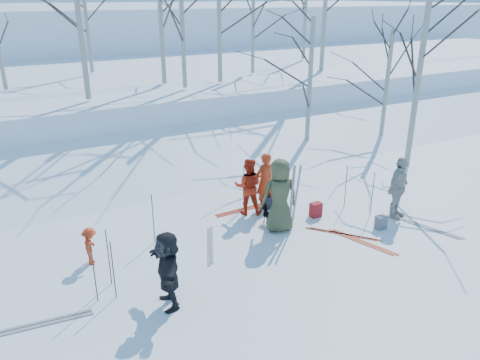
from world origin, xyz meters
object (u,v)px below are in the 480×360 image
dog (270,216)px  skier_red_seated (90,246)px  skier_red_north (265,181)px  skier_cream_east (398,188)px  skier_redor_behind (248,186)px  backpack_red (316,210)px  skier_olive_center (280,196)px  skier_grey_west (168,270)px  backpack_dark (268,202)px  backpack_grey (381,222)px

dog → skier_red_seated: bearing=-12.4°
skier_red_north → skier_cream_east: (2.97, -2.31, 0.04)m
skier_redor_behind → backpack_red: size_ratio=3.97×
dog → skier_cream_east: bearing=149.8°
skier_olive_center → skier_grey_west: 4.13m
skier_redor_behind → skier_red_seated: (-4.60, -0.63, -0.37)m
skier_redor_behind → dog: 1.10m
skier_red_north → backpack_dark: bearing=129.7°
skier_red_north → dog: 1.23m
skier_olive_center → backpack_red: bearing=-158.6°
skier_red_north → skier_cream_east: 3.77m
dog → skier_redor_behind: bearing=-87.9°
backpack_red → backpack_grey: size_ratio=1.11×
skier_grey_west → backpack_grey: skier_grey_west is taller
backpack_red → backpack_grey: 1.82m
skier_redor_behind → skier_grey_west: bearing=71.7°
skier_cream_east → dog: 3.69m
skier_redor_behind → dog: (0.18, -0.91, -0.58)m
backpack_dark → skier_redor_behind: bearing=-179.9°
skier_red_seated → skier_cream_east: (8.17, -1.61, 0.43)m
skier_red_seated → backpack_dark: 5.33m
dog → backpack_grey: bearing=137.2°
skier_redor_behind → skier_cream_east: bearing=179.4°
backpack_red → backpack_grey: backpack_red is taller
skier_red_seated → backpack_red: skier_red_seated is taller
backpack_dark → skier_olive_center: bearing=-110.0°
skier_redor_behind → dog: skier_redor_behind is taller
skier_red_north → skier_grey_west: skier_red_north is taller
skier_olive_center → skier_red_seated: skier_olive_center is taller
skier_olive_center → skier_redor_behind: 1.34m
skier_red_north → skier_red_seated: 5.26m
dog → backpack_grey: (2.50, -1.68, -0.07)m
skier_olive_center → skier_red_north: bearing=-91.6°
skier_red_seated → skier_grey_west: 2.62m
skier_redor_behind → backpack_dark: 0.93m
skier_cream_east → backpack_red: bearing=132.9°
backpack_dark → skier_cream_east: bearing=-37.8°
skier_olive_center → skier_redor_behind: (-0.21, 1.31, -0.17)m
backpack_red → skier_red_north: bearing=129.4°
skier_grey_west → backpack_red: skier_grey_west is taller
skier_redor_behind → skier_red_seated: skier_redor_behind is taller
skier_olive_center → dog: (-0.03, 0.39, -0.75)m
skier_olive_center → backpack_grey: bearing=166.6°
skier_red_seated → dog: size_ratio=1.53×
skier_olive_center → skier_grey_west: size_ratio=1.21×
skier_red_north → skier_grey_west: 5.17m
skier_cream_east → skier_red_north: bearing=124.2°
skier_olive_center → skier_grey_west: bearing=38.3°
backpack_red → skier_cream_east: bearing=-29.2°
backpack_dark → skier_grey_west: bearing=-144.7°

